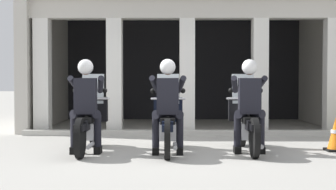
{
  "coord_description": "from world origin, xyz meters",
  "views": [
    {
      "loc": [
        0.07,
        -8.47,
        1.24
      ],
      "look_at": [
        0.0,
        0.04,
        0.97
      ],
      "focal_mm": 51.62,
      "sensor_mm": 36.0,
      "label": 1
    }
  ],
  "objects_px": {
    "motorcycle_center": "(168,123)",
    "motorcycle_right": "(247,122)",
    "police_officer_right": "(249,98)",
    "police_officer_center": "(168,98)",
    "traffic_cone_flank": "(336,134)",
    "motorcycle_left": "(89,122)",
    "police_officer_left": "(86,98)"
  },
  "relations": [
    {
      "from": "motorcycle_left",
      "to": "police_officer_left",
      "type": "relative_size",
      "value": 1.29
    },
    {
      "from": "motorcycle_left",
      "to": "police_officer_left",
      "type": "height_order",
      "value": "police_officer_left"
    },
    {
      "from": "police_officer_center",
      "to": "motorcycle_right",
      "type": "xyz_separation_m",
      "value": [
        1.37,
        0.42,
        -0.44
      ]
    },
    {
      "from": "motorcycle_right",
      "to": "police_officer_right",
      "type": "xyz_separation_m",
      "value": [
        -0.0,
        -0.28,
        0.44
      ]
    },
    {
      "from": "police_officer_center",
      "to": "traffic_cone_flank",
      "type": "distance_m",
      "value": 3.02
    },
    {
      "from": "motorcycle_center",
      "to": "police_officer_center",
      "type": "relative_size",
      "value": 1.29
    },
    {
      "from": "police_officer_center",
      "to": "motorcycle_center",
      "type": "bearing_deg",
      "value": 99.27
    },
    {
      "from": "police_officer_left",
      "to": "traffic_cone_flank",
      "type": "xyz_separation_m",
      "value": [
        4.29,
        0.33,
        -0.65
      ]
    },
    {
      "from": "motorcycle_left",
      "to": "police_officer_left",
      "type": "xyz_separation_m",
      "value": [
        -0.0,
        -0.28,
        0.44
      ]
    },
    {
      "from": "motorcycle_left",
      "to": "motorcycle_center",
      "type": "relative_size",
      "value": 1.0
    },
    {
      "from": "traffic_cone_flank",
      "to": "motorcycle_left",
      "type": "bearing_deg",
      "value": -179.39
    },
    {
      "from": "motorcycle_left",
      "to": "police_officer_left",
      "type": "bearing_deg",
      "value": -78.53
    },
    {
      "from": "motorcycle_center",
      "to": "traffic_cone_flank",
      "type": "xyz_separation_m",
      "value": [
        2.92,
        0.12,
        -0.21
      ]
    },
    {
      "from": "police_officer_center",
      "to": "traffic_cone_flank",
      "type": "xyz_separation_m",
      "value": [
        2.92,
        0.4,
        -0.65
      ]
    },
    {
      "from": "police_officer_left",
      "to": "police_officer_right",
      "type": "height_order",
      "value": "same"
    },
    {
      "from": "motorcycle_center",
      "to": "police_officer_right",
      "type": "bearing_deg",
      "value": 3.58
    },
    {
      "from": "police_officer_right",
      "to": "traffic_cone_flank",
      "type": "bearing_deg",
      "value": 21.82
    },
    {
      "from": "police_officer_left",
      "to": "police_officer_center",
      "type": "bearing_deg",
      "value": 8.72
    },
    {
      "from": "police_officer_left",
      "to": "motorcycle_left",
      "type": "bearing_deg",
      "value": 101.47
    },
    {
      "from": "motorcycle_right",
      "to": "motorcycle_left",
      "type": "bearing_deg",
      "value": -166.34
    },
    {
      "from": "police_officer_left",
      "to": "motorcycle_right",
      "type": "relative_size",
      "value": 0.78
    },
    {
      "from": "police_officer_right",
      "to": "traffic_cone_flank",
      "type": "distance_m",
      "value": 1.7
    },
    {
      "from": "motorcycle_left",
      "to": "motorcycle_right",
      "type": "height_order",
      "value": "same"
    },
    {
      "from": "police_officer_center",
      "to": "motorcycle_right",
      "type": "distance_m",
      "value": 1.5
    },
    {
      "from": "motorcycle_center",
      "to": "motorcycle_right",
      "type": "bearing_deg",
      "value": 15.37
    },
    {
      "from": "motorcycle_center",
      "to": "traffic_cone_flank",
      "type": "relative_size",
      "value": 3.46
    },
    {
      "from": "police_officer_center",
      "to": "police_officer_right",
      "type": "height_order",
      "value": "same"
    },
    {
      "from": "motorcycle_center",
      "to": "police_officer_left",
      "type": "bearing_deg",
      "value": -161.74
    },
    {
      "from": "motorcycle_right",
      "to": "police_officer_right",
      "type": "height_order",
      "value": "police_officer_right"
    },
    {
      "from": "police_officer_center",
      "to": "police_officer_right",
      "type": "xyz_separation_m",
      "value": [
        1.37,
        0.14,
        -0.0
      ]
    },
    {
      "from": "police_officer_left",
      "to": "traffic_cone_flank",
      "type": "relative_size",
      "value": 2.69
    },
    {
      "from": "traffic_cone_flank",
      "to": "police_officer_right",
      "type": "bearing_deg",
      "value": -170.42
    }
  ]
}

